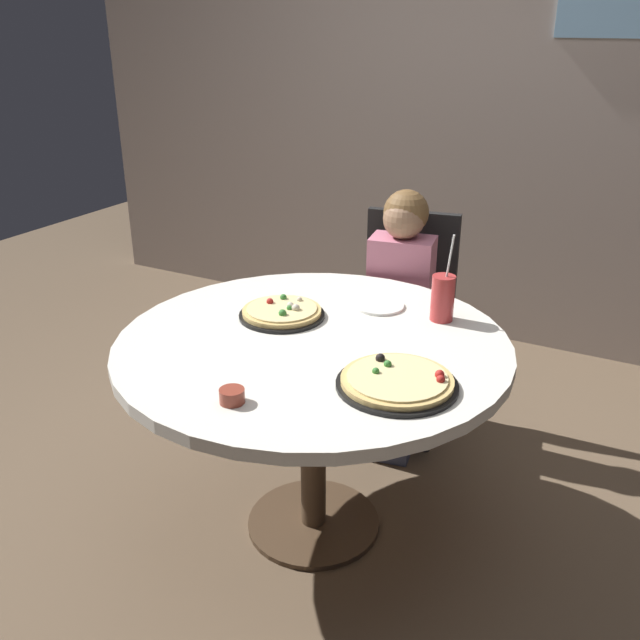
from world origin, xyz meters
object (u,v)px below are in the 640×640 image
(soda_cup, at_px, (443,298))
(pizza_veggie, at_px, (397,381))
(diner_child, at_px, (395,336))
(plate_small, at_px, (379,306))
(pizza_cheese, at_px, (282,312))
(chair_wooden, at_px, (405,310))
(dining_table, at_px, (313,364))
(sauce_bowl, at_px, (233,396))

(soda_cup, bearing_deg, pizza_veggie, -84.74)
(diner_child, bearing_deg, soda_cup, -48.41)
(soda_cup, relative_size, plate_small, 1.71)
(pizza_veggie, xyz_separation_m, pizza_cheese, (-0.55, 0.28, 0.00))
(diner_child, xyz_separation_m, plate_small, (0.07, -0.33, 0.27))
(chair_wooden, relative_size, pizza_veggie, 2.73)
(dining_table, distance_m, diner_child, 0.71)
(soda_cup, xyz_separation_m, plate_small, (-0.24, 0.00, -0.08))
(plate_small, bearing_deg, sauce_bowl, -95.31)
(sauce_bowl, bearing_deg, chair_wooden, 90.76)
(soda_cup, distance_m, sauce_bowl, 0.87)
(pizza_veggie, xyz_separation_m, sauce_bowl, (-0.36, -0.29, 0.00))
(soda_cup, height_order, plate_small, soda_cup)
(chair_wooden, bearing_deg, sauce_bowl, -89.24)
(diner_child, relative_size, pizza_veggie, 3.11)
(chair_wooden, bearing_deg, pizza_cheese, -102.63)
(dining_table, height_order, pizza_cheese, pizza_cheese)
(chair_wooden, distance_m, sauce_bowl, 1.35)
(chair_wooden, relative_size, plate_small, 5.28)
(dining_table, height_order, plate_small, plate_small)
(diner_child, bearing_deg, plate_small, -78.94)
(dining_table, xyz_separation_m, chair_wooden, (-0.02, 0.87, -0.13))
(pizza_cheese, relative_size, plate_small, 1.66)
(pizza_cheese, bearing_deg, soda_cup, 25.47)
(pizza_cheese, xyz_separation_m, sauce_bowl, (0.19, -0.57, 0.00))
(chair_wooden, distance_m, pizza_cheese, 0.81)
(chair_wooden, height_order, pizza_cheese, chair_wooden)
(chair_wooden, height_order, diner_child, diner_child)
(dining_table, xyz_separation_m, diner_child, (0.01, 0.69, -0.18))
(sauce_bowl, bearing_deg, soda_cup, 68.89)
(chair_wooden, xyz_separation_m, sauce_bowl, (0.02, -1.33, 0.24))
(pizza_veggie, distance_m, plate_small, 0.59)
(pizza_veggie, bearing_deg, sauce_bowl, -140.77)
(dining_table, relative_size, diner_child, 1.19)
(dining_table, distance_m, sauce_bowl, 0.47)
(soda_cup, distance_m, plate_small, 0.25)
(diner_child, height_order, pizza_cheese, diner_child)
(dining_table, bearing_deg, diner_child, 88.96)
(pizza_cheese, height_order, plate_small, pizza_cheese)
(diner_child, distance_m, sauce_bowl, 1.18)
(pizza_veggie, height_order, plate_small, pizza_veggie)
(soda_cup, bearing_deg, chair_wooden, 122.32)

